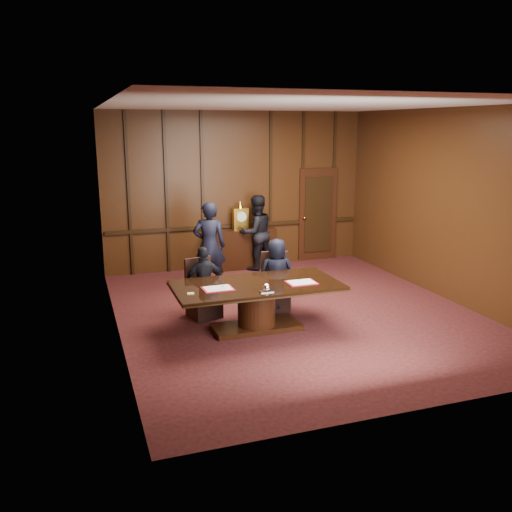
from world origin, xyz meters
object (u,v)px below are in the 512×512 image
Objects in this scene: witness_right at (256,233)px; conference_table at (256,299)px; signatory_right at (277,275)px; witness_left at (209,246)px; signatory_left at (204,283)px; sideboard at (241,247)px.

conference_table is at bearing 56.58° from witness_right.
conference_table is at bearing 61.30° from signatory_right.
witness_left reaches higher than witness_right.
witness_right reaches higher than signatory_right.
witness_left reaches higher than conference_table.
conference_table is 3.76m from witness_right.
signatory_left is at bearing 87.97° from witness_left.
witness_left is at bearing -106.18° from signatory_left.
witness_left is (-0.80, 1.61, 0.24)m from signatory_right.
signatory_right reaches higher than signatory_left.
sideboard reaches higher than signatory_right.
witness_right is at bearing -90.99° from signatory_right.
signatory_right is at bearing 50.91° from conference_table.
signatory_left is 0.73× the size of witness_right.
signatory_right is at bearing 63.93° from witness_right.
sideboard is at bearing -84.46° from signatory_right.
witness_right reaches higher than conference_table.
witness_right is (1.20, 3.55, 0.33)m from conference_table.
signatory_left reaches higher than conference_table.
witness_left reaches higher than signatory_right.
sideboard is 1.30× the size of signatory_left.
sideboard reaches higher than signatory_left.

